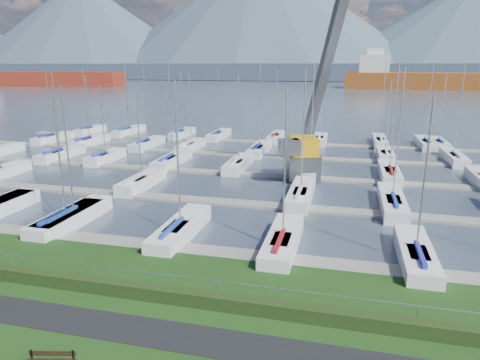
% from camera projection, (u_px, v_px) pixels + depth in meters
% --- Properties ---
extents(path, '(160.00, 2.00, 0.04)m').
position_uv_depth(path, '(157.00, 333.00, 18.63)').
color(path, black).
rests_on(path, grass).
extents(water, '(800.00, 540.00, 0.20)m').
position_uv_depth(water, '(336.00, 84.00, 265.09)').
color(water, '#3C4957').
extents(hedge, '(80.00, 0.70, 0.70)m').
position_uv_depth(hedge, '(179.00, 296.00, 20.98)').
color(hedge, '#213413').
rests_on(hedge, grass).
extents(fence, '(80.00, 0.04, 0.04)m').
position_uv_depth(fence, '(182.00, 277.00, 21.13)').
color(fence, gray).
rests_on(fence, grass).
extents(foothill, '(900.00, 80.00, 12.00)m').
position_uv_depth(foothill, '(339.00, 72.00, 328.99)').
color(foothill, '#3D4959').
rests_on(foothill, water).
extents(mountains, '(1190.00, 360.00, 115.00)m').
position_uv_depth(mountains, '(352.00, 24.00, 386.55)').
color(mountains, '#49526B').
rests_on(mountains, water).
extents(docks, '(90.00, 41.60, 0.25)m').
position_uv_depth(docks, '(271.00, 176.00, 45.85)').
color(docks, gray).
rests_on(docks, water).
extents(crane, '(7.22, 13.08, 22.35)m').
position_uv_depth(crane, '(310.00, 125.00, 44.15)').
color(crane, '#525559').
rests_on(crane, water).
extents(cargo_ship_west, '(98.64, 27.00, 21.50)m').
position_uv_depth(cargo_ship_west, '(29.00, 79.00, 236.00)').
color(cargo_ship_west, maroon).
rests_on(cargo_ship_west, water).
extents(cargo_ship_mid, '(90.40, 24.52, 21.50)m').
position_uv_depth(cargo_ship_mid, '(432.00, 81.00, 206.45)').
color(cargo_ship_mid, brown).
rests_on(cargo_ship_mid, water).
extents(sailboat_fleet, '(75.93, 50.17, 13.83)m').
position_uv_depth(sailboat_fleet, '(262.00, 121.00, 47.30)').
color(sailboat_fleet, navy).
rests_on(sailboat_fleet, water).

